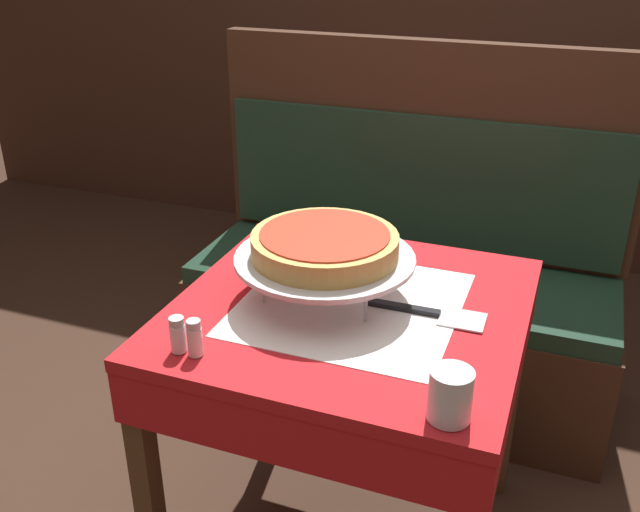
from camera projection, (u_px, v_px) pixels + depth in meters
The scene contains 11 objects.
dining_table_front at pixel (350, 341), 1.67m from camera, with size 0.78×0.78×0.74m.
dining_table_rear at pixel (388, 147), 3.07m from camera, with size 0.71×0.71×0.75m.
booth_bench at pixel (402, 300), 2.46m from camera, with size 1.41×0.50×1.19m.
back_wall_panel at pixel (499, 1), 3.13m from camera, with size 6.00×0.04×2.40m, color #3D2319.
pizza_pan_stand at pixel (325, 260), 1.61m from camera, with size 0.41×0.41×0.11m.
deep_dish_pizza at pixel (325, 245), 1.59m from camera, with size 0.33×0.33×0.06m.
pizza_server at pixel (430, 313), 1.58m from camera, with size 0.26×0.09×0.01m.
water_glass_near at pixel (450, 395), 1.23m from camera, with size 0.08×0.08×0.10m.
salt_shaker at pixel (178, 335), 1.43m from camera, with size 0.03×0.03×0.08m.
pepper_shaker at pixel (195, 338), 1.42m from camera, with size 0.03×0.03×0.08m.
condiment_caddy at pixel (375, 107), 3.12m from camera, with size 0.14×0.14×0.17m.
Camera 1 is at (0.44, -1.35, 1.55)m, focal length 40.00 mm.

